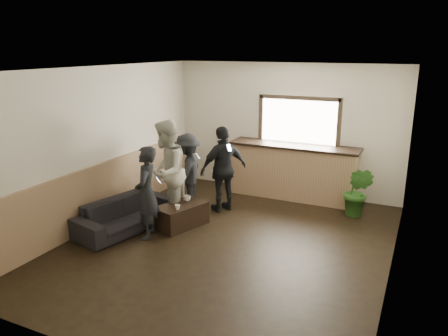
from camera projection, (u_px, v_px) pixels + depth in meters
The scene contains 12 objects.
ground at pixel (227, 244), 7.15m from camera, with size 5.00×6.00×0.01m, color black.
room_shell at pixel (186, 152), 7.06m from camera, with size 5.01×6.01×2.80m.
bar_counter at pixel (293, 168), 9.21m from camera, with size 2.70×0.68×2.13m.
sofa at pixel (127, 214), 7.67m from camera, with size 1.89×0.74×0.55m, color black.
coffee_table at pixel (181, 215), 7.80m from camera, with size 0.51×0.92×0.41m, color black.
cup_a at pixel (187, 198), 7.92m from camera, with size 0.13×0.13×0.10m, color silver.
cup_b at pixel (177, 207), 7.51m from camera, with size 0.09×0.09×0.08m, color silver.
potted_plant at pixel (358, 192), 8.17m from camera, with size 0.54×0.43×0.98m, color #2D6623.
person_a at pixel (147, 193), 7.21m from camera, with size 0.55×0.67×1.57m.
person_b at pixel (166, 172), 7.84m from camera, with size 0.95×1.08×1.88m.
person_c at pixel (188, 171), 8.56m from camera, with size 0.72×1.05×1.50m.
person_d at pixel (223, 169), 8.40m from camera, with size 0.90×1.04×1.67m.
Camera 1 is at (2.74, -5.96, 3.12)m, focal length 35.00 mm.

